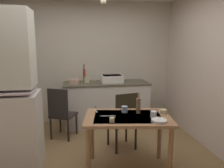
% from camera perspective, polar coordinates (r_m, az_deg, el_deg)
% --- Properties ---
extents(ground_plane, '(4.89, 4.89, 0.00)m').
position_cam_1_polar(ground_plane, '(3.32, -2.77, -20.26)').
color(ground_plane, olive).
extents(wall_back, '(3.64, 0.10, 2.57)m').
position_cam_1_polar(wall_back, '(4.87, -5.60, 5.49)').
color(wall_back, beige).
rests_on(wall_back, ground).
extents(hutch_cabinet, '(0.94, 0.55, 2.12)m').
position_cam_1_polar(hutch_cabinet, '(3.20, -26.69, -3.45)').
color(hutch_cabinet, silver).
rests_on(hutch_cabinet, ground).
extents(counter_cabinet, '(1.75, 0.64, 0.90)m').
position_cam_1_polar(counter_cabinet, '(4.68, -1.47, -5.03)').
color(counter_cabinet, silver).
rests_on(counter_cabinet, ground).
extents(sink_basin, '(0.44, 0.34, 0.15)m').
position_cam_1_polar(sink_basin, '(4.58, -0.02, 1.39)').
color(sink_basin, white).
rests_on(sink_basin, counter_cabinet).
extents(hand_pump, '(0.05, 0.27, 0.39)m').
position_cam_1_polar(hand_pump, '(4.56, -7.15, 2.43)').
color(hand_pump, maroon).
rests_on(hand_pump, counter_cabinet).
extents(mixing_bowl_counter, '(0.23, 0.23, 0.09)m').
position_cam_1_polar(mixing_bowl_counter, '(4.48, -9.81, 0.61)').
color(mixing_bowl_counter, tan).
rests_on(mixing_bowl_counter, counter_cabinet).
extents(stoneware_crock, '(0.11, 0.11, 0.12)m').
position_cam_1_polar(stoneware_crock, '(4.58, -6.53, 1.11)').
color(stoneware_crock, beige).
rests_on(stoneware_crock, counter_cabinet).
extents(dining_table, '(1.21, 0.87, 0.76)m').
position_cam_1_polar(dining_table, '(2.97, 4.05, -10.19)').
color(dining_table, '#9C6E49').
rests_on(dining_table, ground).
extents(chair_far_side, '(0.48, 0.48, 0.95)m').
position_cam_1_polar(chair_far_side, '(3.57, 3.03, -9.30)').
color(chair_far_side, '#30261C').
rests_on(chair_far_side, ground).
extents(chair_by_counter, '(0.53, 0.53, 0.93)m').
position_cam_1_polar(chair_by_counter, '(4.07, -12.87, -7.19)').
color(chair_by_counter, '#2E2423').
rests_on(chair_by_counter, ground).
extents(serving_bowl_wide, '(0.19, 0.19, 0.03)m').
position_cam_1_polar(serving_bowl_wide, '(2.78, 12.01, -9.19)').
color(serving_bowl_wide, white).
rests_on(serving_bowl_wide, dining_table).
extents(teacup_cream, '(0.09, 0.09, 0.09)m').
position_cam_1_polar(teacup_cream, '(3.07, 3.22, -6.51)').
color(teacup_cream, '#9EB2C6').
rests_on(teacup_cream, dining_table).
extents(mug_dark, '(0.06, 0.06, 0.06)m').
position_cam_1_polar(mug_dark, '(2.70, 0.01, -9.23)').
color(mug_dark, beige).
rests_on(mug_dark, dining_table).
extents(mug_tall, '(0.08, 0.08, 0.08)m').
position_cam_1_polar(mug_tall, '(2.91, 10.67, -7.67)').
color(mug_tall, white).
rests_on(mug_tall, dining_table).
extents(teacup_mint, '(0.09, 0.09, 0.06)m').
position_cam_1_polar(teacup_mint, '(3.08, 13.14, -6.99)').
color(teacup_mint, beige).
rests_on(teacup_mint, dining_table).
extents(glass_bottle, '(0.06, 0.06, 0.28)m').
position_cam_1_polar(glass_bottle, '(3.04, 6.78, -5.42)').
color(glass_bottle, olive).
rests_on(glass_bottle, dining_table).
extents(table_knife, '(0.20, 0.04, 0.00)m').
position_cam_1_polar(table_knife, '(2.93, -1.04, -8.21)').
color(table_knife, silver).
rests_on(table_knife, dining_table).
extents(teaspoon_near_bowl, '(0.04, 0.16, 0.00)m').
position_cam_1_polar(teaspoon_near_bowl, '(3.15, -4.22, -6.88)').
color(teaspoon_near_bowl, beige).
rests_on(teaspoon_near_bowl, dining_table).
extents(pendant_bulb, '(0.08, 0.08, 0.08)m').
position_cam_1_polar(pendant_bulb, '(3.20, -2.22, 20.46)').
color(pendant_bulb, '#F9EFCC').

